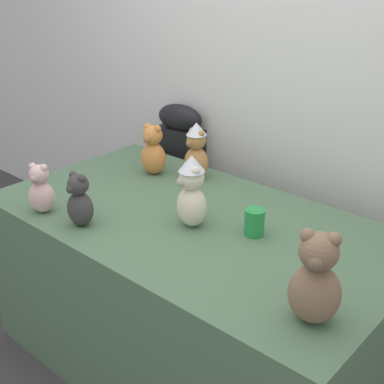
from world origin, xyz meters
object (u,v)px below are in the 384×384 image
teddy_bear_ginger (153,151)px  teddy_bear_caramel (196,151)px  teddy_bear_blush (41,190)px  teddy_bear_mocha (316,281)px  teddy_bear_cream (192,192)px  teddy_bear_charcoal (79,201)px  display_table (192,295)px  party_cup_green (254,222)px  instrument_case (181,189)px

teddy_bear_ginger → teddy_bear_caramel: size_ratio=0.91×
teddy_bear_blush → teddy_bear_mocha: size_ratio=0.72×
teddy_bear_caramel → teddy_bear_cream: 0.50m
teddy_bear_blush → teddy_bear_mocha: teddy_bear_mocha is taller
teddy_bear_mocha → teddy_bear_caramel: bearing=127.2°
teddy_bear_ginger → teddy_bear_cream: 0.59m
teddy_bear_caramel → teddy_bear_blush: bearing=-101.7°
teddy_bear_ginger → teddy_bear_charcoal: teddy_bear_ginger is taller
teddy_bear_blush → teddy_bear_charcoal: bearing=-15.8°
teddy_bear_ginger → teddy_bear_charcoal: (0.17, -0.59, -0.01)m
teddy_bear_ginger → teddy_bear_cream: bearing=-35.9°
display_table → party_cup_green: 0.53m
display_table → teddy_bear_charcoal: bearing=-131.0°
display_table → teddy_bear_caramel: size_ratio=6.20×
instrument_case → teddy_bear_mocha: 1.67m
teddy_bear_charcoal → teddy_bear_caramel: bearing=87.1°
instrument_case → teddy_bear_charcoal: instrument_case is taller
party_cup_green → instrument_case: bearing=148.5°
teddy_bear_mocha → teddy_bear_cream: (-0.68, 0.22, 0.00)m
teddy_bear_cream → party_cup_green: size_ratio=2.76×
teddy_bear_caramel → teddy_bear_cream: size_ratio=0.94×
display_table → party_cup_green: size_ratio=16.02×
teddy_bear_mocha → party_cup_green: (-0.44, 0.32, -0.09)m
display_table → teddy_bear_mocha: bearing=-20.4°
instrument_case → teddy_bear_blush: instrument_case is taller
display_table → teddy_bear_charcoal: (-0.30, -0.34, 0.50)m
teddy_bear_caramel → teddy_bear_mocha: 1.17m
party_cup_green → teddy_bear_cream: bearing=-156.7°
display_table → instrument_case: 0.89m
display_table → teddy_bear_cream: bearing=-50.1°
teddy_bear_ginger → party_cup_green: teddy_bear_ginger is taller
teddy_bear_charcoal → party_cup_green: size_ratio=2.09×
instrument_case → teddy_bear_caramel: teddy_bear_caramel is taller
teddy_bear_ginger → teddy_bear_blush: 0.62m
teddy_bear_cream → display_table: bearing=150.6°
teddy_bear_ginger → display_table: bearing=-33.5°
teddy_bear_blush → party_cup_green: teddy_bear_blush is taller
teddy_bear_charcoal → teddy_bear_cream: teddy_bear_cream is taller
teddy_bear_caramel → teddy_bear_blush: (-0.24, -0.72, -0.04)m
instrument_case → party_cup_green: bearing=-40.1°
teddy_bear_ginger → teddy_bear_caramel: (0.20, 0.10, 0.02)m
instrument_case → teddy_bear_mocha: size_ratio=3.36×
display_table → instrument_case: (-0.64, 0.62, 0.13)m
teddy_bear_cream → teddy_bear_mocha: bearing=2.8°
instrument_case → teddy_bear_blush: size_ratio=4.66×
instrument_case → display_table: bearing=-52.6°
teddy_bear_mocha → teddy_bear_cream: teddy_bear_mocha is taller
teddy_bear_charcoal → teddy_bear_caramel: size_ratio=0.81×
teddy_bear_caramel → party_cup_green: teddy_bear_caramel is taller
display_table → teddy_bear_mocha: teddy_bear_mocha is taller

